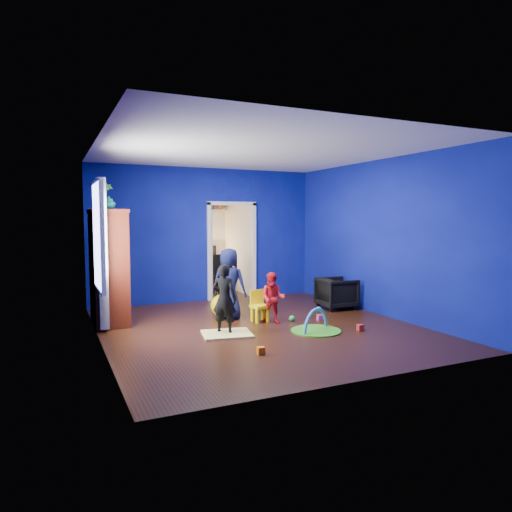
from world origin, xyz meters
name	(u,v)px	position (x,y,z in m)	size (l,w,h in m)	color
floor	(259,327)	(0.00, 0.00, 0.00)	(5.00, 5.50, 0.01)	black
ceiling	(259,151)	(0.00, 0.00, 2.90)	(5.00, 5.50, 0.01)	white
wall_back	(206,235)	(0.00, 2.75, 1.45)	(5.00, 0.02, 2.90)	navy
wall_front	(365,252)	(0.00, -2.75, 1.45)	(5.00, 0.02, 2.90)	navy
wall_left	(99,244)	(-2.50, 0.00, 1.45)	(0.02, 5.50, 2.90)	navy
wall_right	(380,238)	(2.50, 0.00, 1.45)	(0.02, 5.50, 2.90)	navy
alcove	(218,242)	(0.60, 3.62, 1.25)	(1.00, 1.75, 2.50)	silver
armchair	(337,293)	(2.10, 0.80, 0.31)	(0.67, 0.69, 0.63)	black
child_black	(224,299)	(-0.66, -0.13, 0.55)	(0.40, 0.26, 1.10)	black
child_navy	(229,284)	(-0.22, 0.81, 0.64)	(0.63, 0.41, 1.28)	#0D1333
toddler_red	(273,298)	(0.35, 0.18, 0.44)	(0.43, 0.33, 0.88)	red
vase	(109,203)	(-2.22, 1.08, 2.07)	(0.21, 0.21, 0.21)	#0D6A6E
potted_plant	(105,196)	(-2.22, 1.60, 2.20)	(0.27, 0.27, 0.48)	green
tv_armoire	(109,267)	(-2.22, 1.38, 0.98)	(0.58, 1.14, 1.96)	#3F140A
crt_tv	(111,264)	(-2.18, 1.38, 1.02)	(0.46, 0.70, 0.54)	silver
yellow_blanket	(227,334)	(-0.66, -0.23, 0.01)	(0.75, 0.60, 0.03)	#F2E07A
hopper_ball	(222,305)	(-0.27, 1.06, 0.20)	(0.41, 0.41, 0.41)	yellow
kid_chair	(260,308)	(0.20, 0.38, 0.25)	(0.28, 0.28, 0.50)	yellow
play_mat	(316,331)	(0.72, -0.62, 0.01)	(0.81, 0.81, 0.02)	#399622
toy_arch	(316,330)	(0.72, -0.62, 0.02)	(0.73, 0.73, 0.05)	#3F8CD8
window_left	(97,236)	(-2.48, 0.35, 1.55)	(0.03, 0.95, 1.55)	white
curtain	(102,253)	(-2.37, 0.90, 1.25)	(0.14, 0.42, 2.40)	slate
doorway	(232,252)	(0.60, 2.75, 1.05)	(1.16, 0.10, 2.10)	white
study_desk	(210,274)	(0.60, 4.26, 0.38)	(0.88, 0.44, 0.75)	#3D140A
desk_monitor	(208,252)	(0.60, 4.38, 0.95)	(0.40, 0.05, 0.32)	black
desk_lamp	(199,253)	(0.32, 4.32, 0.93)	(0.14, 0.14, 0.14)	#FFD88C
folding_chair	(223,275)	(0.60, 3.30, 0.46)	(0.40, 0.40, 0.92)	black
book_shelf	(208,210)	(0.60, 4.37, 2.02)	(0.88, 0.24, 0.04)	white
toy_0	(360,328)	(1.40, -0.89, 0.05)	(0.10, 0.08, 0.10)	red
toy_1	(319,309)	(1.59, 0.66, 0.06)	(0.11, 0.11, 0.11)	#238AC7
toy_2	(261,351)	(-0.61, -1.38, 0.05)	(0.10, 0.08, 0.10)	orange
toy_3	(292,318)	(0.72, 0.17, 0.06)	(0.11, 0.11, 0.11)	green
toy_4	(320,318)	(1.21, 0.03, 0.05)	(0.10, 0.08, 0.10)	#CD4D9B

